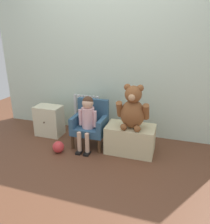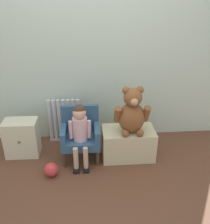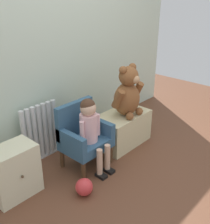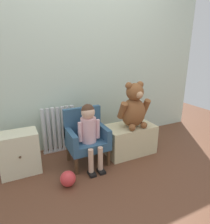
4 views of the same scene
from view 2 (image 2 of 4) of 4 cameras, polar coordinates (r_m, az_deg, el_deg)
The scene contains 9 objects.
ground_plane at distance 2.72m, azimuth -2.08°, elevation -16.96°, with size 6.00×6.00×0.00m, color brown.
back_wall at distance 3.18m, azimuth -3.24°, elevation 13.94°, with size 3.80×0.05×2.40m, color silver.
radiator at distance 3.38m, azimuth -9.25°, elevation -1.95°, with size 0.43×0.05×0.60m.
small_dresser at distance 3.24m, azimuth -18.43°, elevation -5.62°, with size 0.40×0.28×0.46m.
child_armchair at distance 3.00m, azimuth -5.60°, elevation -4.90°, with size 0.45×0.37×0.64m.
child_figure at distance 2.83m, azimuth -5.77°, elevation -3.35°, with size 0.25×0.35×0.73m.
low_bench at distance 3.08m, azimuth 5.27°, elevation -7.10°, with size 0.62×0.37×0.37m, color beige.
large_teddy_bear at distance 2.84m, azimuth 6.18°, elevation -0.20°, with size 0.41×0.29×0.56m.
toy_ball at distance 2.89m, azimuth -12.21°, elevation -12.75°, with size 0.15×0.15×0.15m, color #D13639.
Camera 2 is at (-0.05, -2.00, 1.84)m, focal length 40.00 mm.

